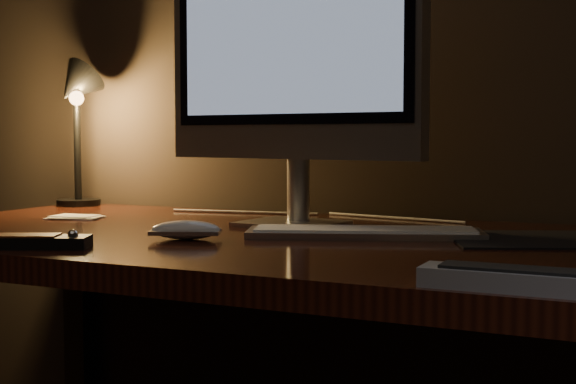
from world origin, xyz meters
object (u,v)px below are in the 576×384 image
at_px(desk, 322,304).
at_px(desk_lamp, 76,107).
at_px(monitor, 291,45).
at_px(media_remote, 38,241).
at_px(mouse, 186,233).
at_px(tv_remote, 523,280).
at_px(keyboard, 365,232).

relative_size(desk, desk_lamp, 4.56).
relative_size(monitor, media_remote, 3.53).
distance_m(mouse, media_remote, 0.23).
relative_size(desk, media_remote, 9.95).
xyz_separation_m(desk, tv_remote, (0.41, -0.41, 0.14)).
xyz_separation_m(monitor, tv_remote, (0.50, -0.46, -0.32)).
bearing_deg(mouse, tv_remote, -44.79).
xyz_separation_m(desk, desk_lamp, (-0.72, 0.21, 0.37)).
distance_m(monitor, media_remote, 0.58).
bearing_deg(tv_remote, desk_lamp, 151.15).
bearing_deg(desk, tv_remote, -44.91).
height_order(monitor, desk_lamp, monitor).
height_order(desk, media_remote, media_remote).
distance_m(desk, tv_remote, 0.59).
height_order(monitor, mouse, monitor).
relative_size(desk, monitor, 2.82).
bearing_deg(monitor, keyboard, -18.10).
bearing_deg(media_remote, desk_lamp, 100.59).
distance_m(desk, mouse, 0.29).
distance_m(monitor, desk_lamp, 0.65).
relative_size(keyboard, media_remote, 2.44).
bearing_deg(tv_remote, mouse, 158.93).
bearing_deg(tv_remote, desk, 134.90).
height_order(media_remote, desk_lamp, desk_lamp).
bearing_deg(monitor, tv_remote, -34.55).
bearing_deg(desk_lamp, mouse, -43.90).
xyz_separation_m(media_remote, tv_remote, (0.71, -0.03, 0.00)).
bearing_deg(desk, desk_lamp, 163.79).
relative_size(mouse, tv_remote, 0.51).
height_order(tv_remote, desk_lamp, desk_lamp).
distance_m(desk, media_remote, 0.50).
height_order(mouse, desk_lamp, desk_lamp).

